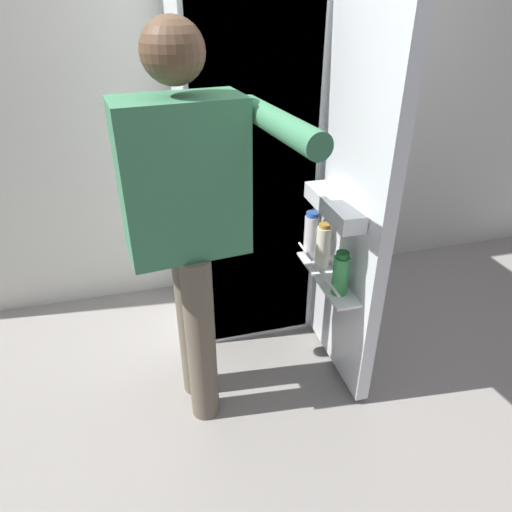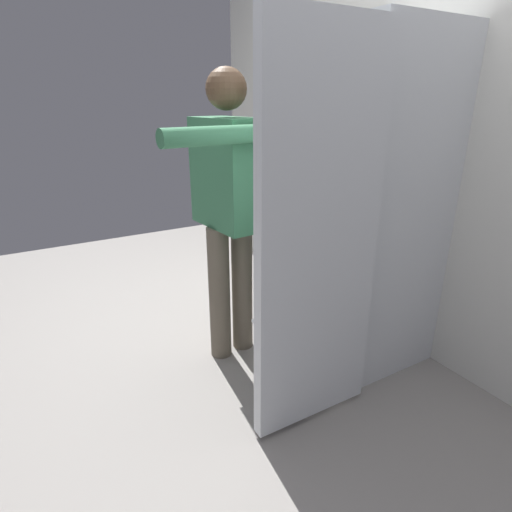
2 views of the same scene
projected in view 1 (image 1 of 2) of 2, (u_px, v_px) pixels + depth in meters
The scene contains 4 objects.
ground_plane at pixel (270, 367), 2.28m from camera, with size 5.83×5.83×0.00m, color gray.
kitchen_wall at pixel (225, 82), 2.43m from camera, with size 4.40×0.10×2.41m, color silver.
refrigerator at pixel (250, 166), 2.26m from camera, with size 0.65×1.19×1.75m.
person at pixel (189, 212), 1.64m from camera, with size 0.57×0.70×1.56m.
Camera 1 is at (-0.51, -1.62, 1.62)m, focal length 32.14 mm.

